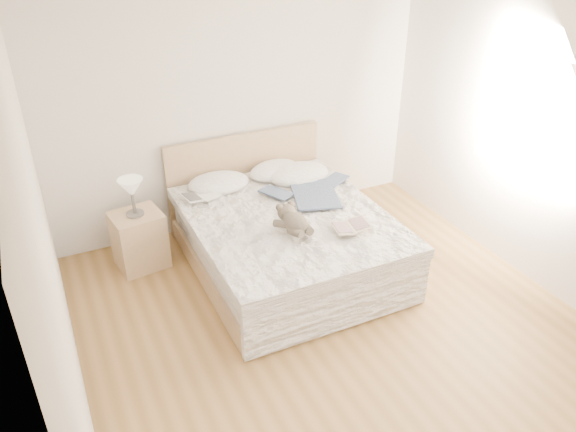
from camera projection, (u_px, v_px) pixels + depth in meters
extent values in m
cube|color=brown|center=(346.00, 339.00, 4.56)|extent=(4.00, 4.50, 0.00)
cube|color=silver|center=(239.00, 100.00, 5.66)|extent=(4.00, 0.02, 2.70)
cube|color=silver|center=(51.00, 261.00, 3.15)|extent=(0.02, 4.50, 2.70)
cube|color=silver|center=(563.00, 144.00, 4.64)|extent=(0.02, 4.50, 2.70)
cube|color=white|center=(537.00, 121.00, 4.82)|extent=(0.02, 1.30, 1.10)
cube|color=tan|center=(286.00, 258.00, 5.42)|extent=(1.68, 2.08, 0.20)
cube|color=white|center=(286.00, 235.00, 5.29)|extent=(1.60, 2.00, 0.30)
cube|color=white|center=(288.00, 221.00, 5.16)|extent=(1.72, 2.05, 0.10)
cube|color=tan|center=(245.00, 178.00, 6.04)|extent=(1.70, 0.06, 1.00)
cube|color=tan|center=(139.00, 240.00, 5.36)|extent=(0.50, 0.46, 0.56)
cylinder|color=#4E4945|center=(135.00, 214.00, 5.21)|extent=(0.17, 0.17, 0.02)
cylinder|color=#453F3A|center=(133.00, 202.00, 5.15)|extent=(0.03, 0.03, 0.23)
cone|color=#F0E8CA|center=(131.00, 188.00, 5.08)|extent=(0.30, 0.30, 0.17)
ellipsoid|color=white|center=(219.00, 183.00, 5.61)|extent=(0.64, 0.47, 0.18)
ellipsoid|color=white|center=(274.00, 170.00, 5.87)|extent=(0.65, 0.53, 0.17)
ellipsoid|color=white|center=(298.00, 174.00, 5.80)|extent=(0.67, 0.48, 0.20)
cube|color=white|center=(200.00, 196.00, 5.39)|extent=(0.38, 0.30, 0.03)
cube|color=beige|center=(351.00, 227.00, 4.89)|extent=(0.38, 0.28, 0.02)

